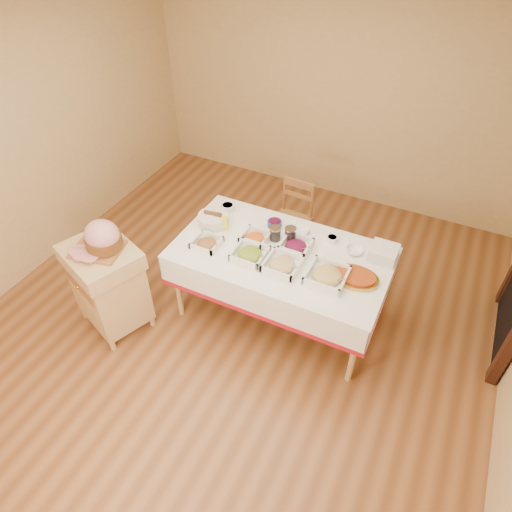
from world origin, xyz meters
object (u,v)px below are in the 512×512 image
Objects in this scene: dining_table at (281,266)px; preserve_jar_left at (275,234)px; mustard_bottle at (225,223)px; brass_platter at (355,277)px; dining_chair at (292,219)px; butcher_cart at (108,283)px; preserve_jar_right at (290,235)px; bread_basket at (213,219)px; ham_on_board at (102,238)px; plate_stack at (384,253)px.

dining_table is 0.28m from preserve_jar_left.
mustard_bottle is 1.23m from brass_platter.
preserve_jar_left is at bearing -79.42° from dining_chair.
butcher_cart is 2.10m from brass_platter.
preserve_jar_right is 0.47× the size of bread_basket.
ham_on_board reaches higher than dining_table.
butcher_cart is 6.82× the size of preserve_jar_left.
butcher_cart reaches higher than brass_platter.
dining_table is at bearing -47.92° from preserve_jar_left.
ham_on_board is at bearing -153.39° from plate_stack.
ham_on_board is at bearing -150.24° from dining_table.
brass_platter is (1.23, -0.10, -0.05)m from mustard_bottle.
preserve_jar_left is 0.46× the size of bread_basket.
mustard_bottle is (-0.31, -0.83, 0.41)m from dining_chair.
ham_on_board is 2.29m from plate_stack.
ham_on_board is at bearing -121.80° from dining_chair.
bread_basket is at bearing 173.07° from dining_table.
dining_chair reaches higher than brass_platter.
mustard_bottle reaches higher than plate_stack.
preserve_jar_left is 0.13m from preserve_jar_right.
butcher_cart is at bearing -149.94° from dining_table.
preserve_jar_left reaches higher than brass_platter.
brass_platter reaches higher than dining_table.
butcher_cart is 2.30× the size of brass_platter.
dining_chair is 0.85m from preserve_jar_right.
bread_basket reaches higher than butcher_cart.
bread_basket is at bearing -119.31° from dining_chair.
preserve_jar_left is 0.92m from plate_stack.
plate_stack is at bearing 21.19° from dining_table.
dining_chair is at bearing 150.74° from plate_stack.
dining_chair is 1.35m from brass_platter.
mustard_bottle is (-0.57, -0.12, 0.02)m from preserve_jar_right.
dining_chair is 6.47× the size of preserve_jar_left.
plate_stack is at bearing 10.13° from mustard_bottle.
brass_platter is (0.65, -0.04, 0.18)m from dining_table.
ham_on_board is 1.87× the size of plate_stack.
plate_stack is (2.04, 1.02, -0.17)m from ham_on_board.
mustard_bottle is at bearing 175.21° from brass_platter.
mustard_bottle is (-0.46, -0.07, 0.02)m from preserve_jar_left.
preserve_jar_right is 0.79m from plate_stack.
dining_chair is (1.04, 1.64, -0.07)m from butcher_cart.
ham_on_board is (-1.26, -0.72, 0.39)m from dining_table.
dining_table is at bearing 176.36° from brass_platter.
preserve_jar_right is 0.34× the size of brass_platter.
ham_on_board is at bearing -124.15° from bread_basket.
bread_basket is 1.25× the size of plate_stack.
preserve_jar_left is at bearing -169.23° from plate_stack.
preserve_jar_left is 0.99× the size of preserve_jar_right.
butcher_cart is at bearing -153.13° from plate_stack.
preserve_jar_right reaches higher than preserve_jar_left.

